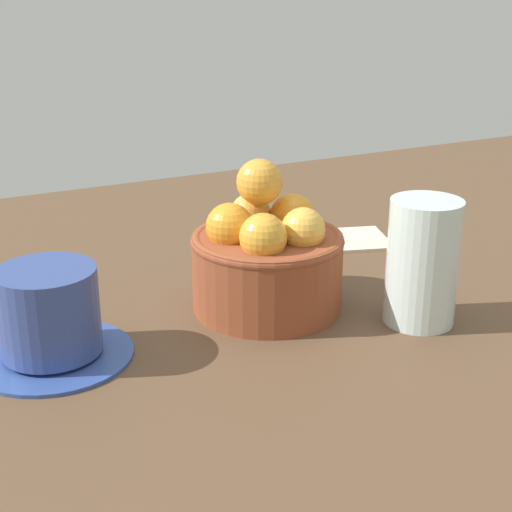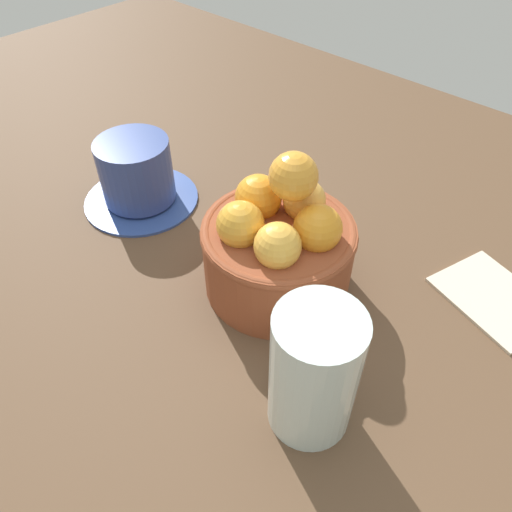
% 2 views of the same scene
% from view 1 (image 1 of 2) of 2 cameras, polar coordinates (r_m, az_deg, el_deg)
% --- Properties ---
extents(ground_plane, '(1.52, 0.92, 0.03)m').
position_cam_1_polar(ground_plane, '(0.69, 0.83, -5.06)').
color(ground_plane, brown).
extents(terracotta_bowl, '(0.13, 0.13, 0.13)m').
position_cam_1_polar(terracotta_bowl, '(0.66, 0.83, -0.08)').
color(terracotta_bowl, brown).
rests_on(terracotta_bowl, ground_plane).
extents(coffee_cup, '(0.12, 0.12, 0.07)m').
position_cam_1_polar(coffee_cup, '(0.60, -15.24, -4.58)').
color(coffee_cup, '#314B95').
rests_on(coffee_cup, ground_plane).
extents(water_glass, '(0.06, 0.06, 0.11)m').
position_cam_1_polar(water_glass, '(0.65, 12.40, -0.46)').
color(water_glass, silver).
rests_on(water_glass, ground_plane).
extents(folded_napkin, '(0.11, 0.10, 0.01)m').
position_cam_1_polar(folded_napkin, '(0.85, 6.61, 1.31)').
color(folded_napkin, beige).
rests_on(folded_napkin, ground_plane).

